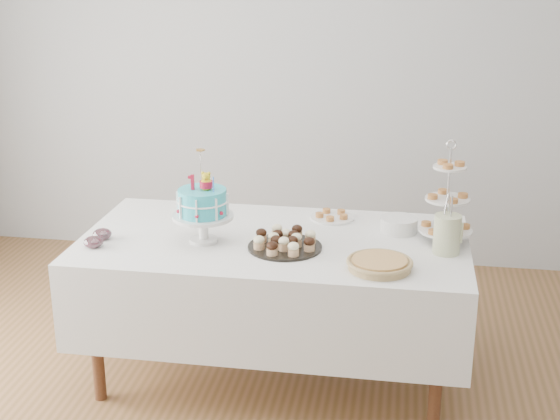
% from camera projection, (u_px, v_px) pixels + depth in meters
% --- Properties ---
extents(floor, '(5.00, 5.00, 0.00)m').
position_uv_depth(floor, '(264.00, 405.00, 3.85)').
color(floor, brown).
rests_on(floor, ground).
extents(walls, '(5.04, 4.04, 2.70)m').
position_uv_depth(walls, '(262.00, 139.00, 3.42)').
color(walls, '#AAACAF').
rests_on(walls, floor).
extents(table, '(1.92, 1.02, 0.77)m').
position_uv_depth(table, '(274.00, 280.00, 3.96)').
color(table, silver).
rests_on(table, floor).
extents(birthday_cake, '(0.30, 0.30, 0.46)m').
position_uv_depth(birthday_cake, '(203.00, 218.00, 3.80)').
color(birthday_cake, silver).
rests_on(birthday_cake, table).
extents(cupcake_tray, '(0.36, 0.36, 0.08)m').
position_uv_depth(cupcake_tray, '(285.00, 240.00, 3.75)').
color(cupcake_tray, black).
rests_on(cupcake_tray, table).
extents(pie, '(0.30, 0.30, 0.05)m').
position_uv_depth(pie, '(380.00, 264.00, 3.51)').
color(pie, tan).
rests_on(pie, table).
extents(tiered_stand, '(0.26, 0.26, 0.51)m').
position_uv_depth(tiered_stand, '(448.00, 200.00, 3.78)').
color(tiered_stand, silver).
rests_on(tiered_stand, table).
extents(plate_stack, '(0.19, 0.19, 0.07)m').
position_uv_depth(plate_stack, '(399.00, 225.00, 3.97)').
color(plate_stack, silver).
rests_on(plate_stack, table).
extents(pastry_plate, '(0.23, 0.23, 0.04)m').
position_uv_depth(pastry_plate, '(332.00, 216.00, 4.16)').
color(pastry_plate, silver).
rests_on(pastry_plate, table).
extents(jam_bowl_a, '(0.10, 0.10, 0.06)m').
position_uv_depth(jam_bowl_a, '(94.00, 242.00, 3.76)').
color(jam_bowl_a, silver).
rests_on(jam_bowl_a, table).
extents(jam_bowl_b, '(0.09, 0.09, 0.06)m').
position_uv_depth(jam_bowl_b, '(102.00, 234.00, 3.87)').
color(jam_bowl_b, silver).
rests_on(jam_bowl_b, table).
extents(utensil_pitcher, '(0.14, 0.13, 0.29)m').
position_uv_depth(utensil_pitcher, '(447.00, 233.00, 3.67)').
color(utensil_pitcher, beige).
rests_on(utensil_pitcher, table).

